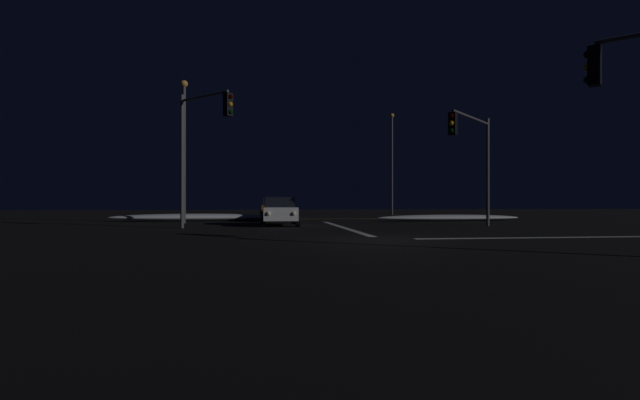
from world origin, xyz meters
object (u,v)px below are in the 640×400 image
sedan_white (279,211)px  traffic_signal_nw (200,135)px  sedan_gray (276,209)px  streetlamp_left_near (184,141)px  streetlamp_right_far (392,157)px  sedan_orange (273,208)px  traffic_signal_ne (474,147)px

sedan_white → traffic_signal_nw: (-3.96, -3.05, 3.75)m
sedan_gray → streetlamp_left_near: bearing=-155.4°
sedan_gray → streetlamp_right_far: size_ratio=0.43×
sedan_gray → sedan_orange: bearing=90.6°
sedan_white → sedan_gray: size_ratio=1.00×
sedan_white → traffic_signal_ne: size_ratio=0.74×
sedan_orange → streetlamp_left_near: 11.67m
sedan_gray → traffic_signal_ne: (9.67, -9.34, 3.30)m
sedan_orange → streetlamp_left_near: streetlamp_left_near is taller
sedan_gray → traffic_signal_ne: size_ratio=0.74×
streetlamp_left_near → sedan_orange: bearing=58.8°
sedan_gray → streetlamp_left_near: streetlamp_left_near is taller
sedan_white → traffic_signal_ne: traffic_signal_ne is taller
sedan_gray → streetlamp_right_far: bearing=48.4°
traffic_signal_nw → streetlamp_right_far: size_ratio=0.66×
sedan_white → sedan_gray: (0.04, 5.76, 0.00)m
traffic_signal_nw → streetlamp_right_far: (15.90, 22.20, 1.19)m
traffic_signal_ne → streetlamp_right_far: 22.90m
sedan_orange → traffic_signal_ne: 19.05m
sedan_orange → streetlamp_right_far: streetlamp_right_far is taller
sedan_white → streetlamp_left_near: size_ratio=0.50×
sedan_gray → traffic_signal_nw: (-4.00, -8.81, 3.75)m
sedan_gray → traffic_signal_ne: 13.85m
traffic_signal_ne → streetlamp_left_near: 16.80m
traffic_signal_nw → sedan_white: bearing=37.6°
traffic_signal_ne → sedan_orange: bearing=121.3°
sedan_orange → streetlamp_right_far: (11.98, 6.70, 4.94)m
traffic_signal_nw → streetlamp_right_far: streetlamp_right_far is taller
traffic_signal_ne → traffic_signal_nw: size_ratio=0.88×
sedan_gray → traffic_signal_nw: size_ratio=0.65×
sedan_orange → streetlamp_right_far: size_ratio=0.43×
sedan_white → streetlamp_right_far: bearing=58.0°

